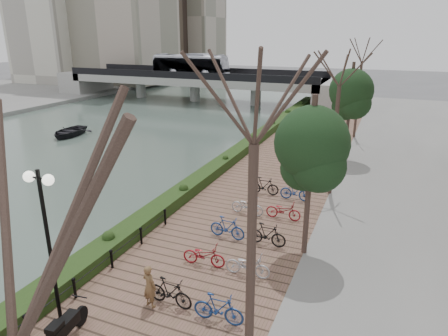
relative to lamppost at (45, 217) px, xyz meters
The scene contains 11 objects.
river_water 28.95m from the lamppost, 126.06° to the left, with size 30.00×130.00×0.02m, color #495C54.
promenade 16.28m from the lamppost, 82.25° to the left, with size 8.00×75.00×0.50m, color brown.
hedge 18.51m from the lamppost, 93.99° to the left, with size 1.10×56.00×0.60m, color #1B3112.
chain_fence 3.32m from the lamppost, 160.86° to the left, with size 0.10×14.10×0.70m.
lamppost is the anchor object (origin of this frame).
motorcycle 3.24m from the lamppost, 33.11° to the right, with size 0.52×1.66×1.04m, color black, non-canonical shape.
pedestrian 4.01m from the lamppost, 40.06° to the left, with size 0.55×0.36×1.51m, color brown.
bicycle_parking 7.54m from the lamppost, 57.95° to the left, with size 2.40×14.69×1.00m.
street_trees 12.47m from the lamppost, 60.52° to the left, with size 3.20×37.12×6.80m.
bridge 46.39m from the lamppost, 111.49° to the left, with size 36.00×10.77×6.50m.
boat 27.80m from the lamppost, 132.41° to the left, with size 3.04×4.26×0.88m, color black.
Camera 1 is at (10.52, -5.69, 9.09)m, focal length 32.00 mm.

